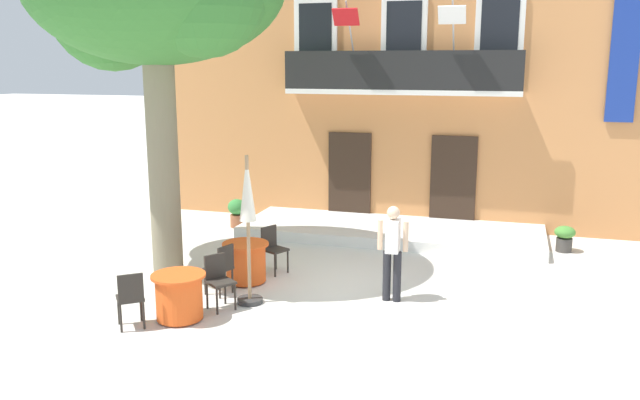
# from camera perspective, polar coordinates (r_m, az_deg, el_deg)

# --- Properties ---
(ground_plane) EXTENTS (120.00, 120.00, 0.00)m
(ground_plane) POSITION_cam_1_polar(r_m,az_deg,el_deg) (12.01, 2.51, -7.72)
(ground_plane) COLOR silver
(building_facade) EXTENTS (13.00, 5.09, 7.50)m
(building_facade) POSITION_cam_1_polar(r_m,az_deg,el_deg) (18.16, 8.32, 10.91)
(building_facade) COLOR #CC844C
(building_facade) RESTS_ON ground
(entrance_step_platform) EXTENTS (6.98, 2.40, 0.25)m
(entrance_step_platform) POSITION_cam_1_polar(r_m,az_deg,el_deg) (15.51, 6.19, -2.73)
(entrance_step_platform) COLOR silver
(entrance_step_platform) RESTS_ON ground
(cafe_table_near_tree) EXTENTS (0.86, 0.86, 0.76)m
(cafe_table_near_tree) POSITION_cam_1_polar(r_m,az_deg,el_deg) (12.29, -6.49, -5.40)
(cafe_table_near_tree) COLOR #EA561E
(cafe_table_near_tree) RESTS_ON ground
(cafe_chair_near_tree_0) EXTENTS (0.54, 0.54, 0.91)m
(cafe_chair_near_tree_0) POSITION_cam_1_polar(r_m,az_deg,el_deg) (12.78, -4.16, -4.03)
(cafe_chair_near_tree_0) COLOR #2D2823
(cafe_chair_near_tree_0) RESTS_ON ground
(cafe_chair_near_tree_1) EXTENTS (0.50, 0.50, 0.91)m
(cafe_chair_near_tree_1) POSITION_cam_1_polar(r_m,az_deg,el_deg) (11.66, -8.59, -5.71)
(cafe_chair_near_tree_1) COLOR #2D2823
(cafe_chair_near_tree_1) RESTS_ON ground
(cafe_table_middle) EXTENTS (0.86, 0.86, 0.76)m
(cafe_table_middle) POSITION_cam_1_polar(r_m,az_deg,el_deg) (10.72, -12.19, -8.22)
(cafe_table_middle) COLOR #EA561E
(cafe_table_middle) RESTS_ON ground
(cafe_chair_middle_0) EXTENTS (0.56, 0.56, 0.91)m
(cafe_chair_middle_0) POSITION_cam_1_polar(r_m,az_deg,el_deg) (11.06, -8.87, -6.71)
(cafe_chair_middle_0) COLOR #2D2823
(cafe_chair_middle_0) RESTS_ON ground
(cafe_chair_middle_1) EXTENTS (0.56, 0.56, 0.91)m
(cafe_chair_middle_1) POSITION_cam_1_polar(r_m,az_deg,el_deg) (10.52, -16.21, -8.05)
(cafe_chair_middle_1) COLOR #2D2823
(cafe_chair_middle_1) RESTS_ON ground
(cafe_umbrella) EXTENTS (0.44, 0.44, 2.55)m
(cafe_umbrella) POSITION_cam_1_polar(r_m,az_deg,el_deg) (10.91, -6.32, -0.69)
(cafe_umbrella) COLOR #997A56
(cafe_umbrella) RESTS_ON ground
(ground_planter_left) EXTENTS (0.45, 0.45, 0.71)m
(ground_planter_left) POSITION_cam_1_polar(r_m,az_deg,el_deg) (16.37, -7.26, -0.99)
(ground_planter_left) COLOR #995638
(ground_planter_left) RESTS_ON ground
(ground_planter_right) EXTENTS (0.44, 0.44, 0.57)m
(ground_planter_right) POSITION_cam_1_polar(r_m,az_deg,el_deg) (15.13, 20.56, -3.06)
(ground_planter_right) COLOR #47423D
(ground_planter_right) RESTS_ON ground
(pedestrian_near_entrance) EXTENTS (0.53, 0.35, 1.67)m
(pedestrian_near_entrance) POSITION_cam_1_polar(r_m,az_deg,el_deg) (11.20, 6.35, -4.17)
(pedestrian_near_entrance) COLOR #232328
(pedestrian_near_entrance) RESTS_ON ground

